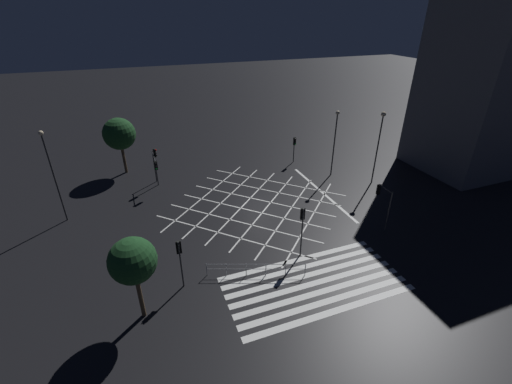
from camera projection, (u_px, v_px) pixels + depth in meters
ground_plane at (256, 205)px, 33.80m from camera, size 200.00×200.00×0.00m
road_markings at (290, 244)px, 28.16m from camera, size 18.96×24.11×0.01m
traffic_light_se_cross at (383, 198)px, 29.32m from camera, size 0.36×1.95×3.90m
traffic_light_ne_cross at (294, 145)px, 42.16m from camera, size 0.36×0.39×3.29m
traffic_light_sw_cross at (180, 254)px, 22.72m from camera, size 0.36×0.39×3.79m
traffic_light_nw_cross at (155, 165)px, 35.89m from camera, size 0.36×3.00×3.64m
traffic_light_nw_main at (155, 159)px, 36.32m from camera, size 0.39×0.36×4.25m
traffic_light_median_south at (302, 222)px, 25.59m from camera, size 0.36×0.39×4.25m
street_lamp_east at (380, 134)px, 35.56m from camera, size 0.51×0.51×8.00m
street_lamp_west at (51, 167)px, 28.94m from camera, size 0.41×0.41×8.50m
street_lamp_far at (335, 134)px, 37.67m from camera, size 0.44×0.44×7.55m
street_tree_near at (133, 261)px, 19.59m from camera, size 2.79×2.79×5.78m
street_tree_far at (119, 134)px, 38.45m from camera, size 3.60×3.60×6.54m
pedestrian_railing at (256, 268)px, 24.58m from camera, size 6.71×2.57×1.05m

